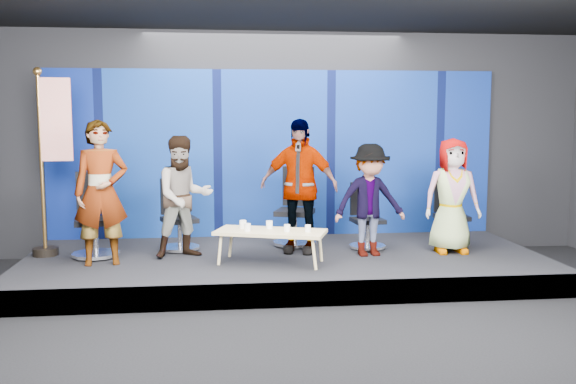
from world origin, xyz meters
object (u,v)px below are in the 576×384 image
panelist_b (184,197)px  chair_e (450,223)px  panelist_a (101,193)px  panelist_e (452,196)px  mug_c (269,225)px  flag_stand (51,157)px  mug_d (287,228)px  mug_b (247,227)px  chair_b (179,226)px  chair_a (95,229)px  mug_a (243,224)px  chair_d (366,227)px  chair_c (296,220)px  panelist_d (370,200)px  coffee_table (271,233)px  mug_e (308,228)px  panelist_c (299,186)px

panelist_b → chair_e: 3.89m
panelist_a → panelist_e: bearing=-7.4°
chair_e → mug_c: bearing=-162.8°
mug_c → flag_stand: size_ratio=0.04×
mug_d → flag_stand: size_ratio=0.04×
panelist_b → mug_b: bearing=-50.5°
chair_b → mug_c: size_ratio=10.07×
chair_a → mug_c: 2.38m
panelist_b → flag_stand: (-1.76, 0.30, 0.52)m
chair_b → mug_a: 1.19m
chair_e → mug_b: chair_e is taller
panelist_a → chair_d: panelist_a is taller
panelist_a → chair_d: (3.59, 0.61, -0.61)m
chair_a → mug_c: (2.32, -0.52, 0.10)m
panelist_a → chair_c: 2.83m
panelist_d → chair_a: bearing=168.4°
panelist_b → chair_d: panelist_b is taller
chair_c → chair_e: 2.27m
panelist_b → mug_d: size_ratio=17.95×
panelist_b → panelist_d: (2.49, -0.19, -0.05)m
flag_stand → panelist_a: bearing=-46.1°
mug_a → panelist_d: bearing=3.8°
chair_c → flag_stand: 3.50m
mug_b → mug_d: bearing=-9.8°
chair_b → mug_d: chair_b is taller
chair_d → mug_c: (-1.46, -0.65, 0.17)m
chair_c → chair_e: (2.26, -0.29, -0.05)m
panelist_a → panelist_e: (4.69, 0.19, -0.13)m
chair_d → mug_b: size_ratio=9.44×
panelist_e → chair_b: bearing=173.6°
chair_b → chair_e: size_ratio=1.03×
mug_d → flag_stand: (-3.09, 0.92, 0.87)m
panelist_d → coffee_table: size_ratio=1.01×
mug_c → mug_d: bearing=-52.1°
panelist_e → mug_e: 2.18m
chair_a → chair_c: chair_c is taller
panelist_c → coffee_table: panelist_c is taller
panelist_b → coffee_table: (1.12, -0.51, -0.42)m
chair_a → coffee_table: bearing=-25.8°
panelist_c → panelist_e: size_ratio=1.17×
panelist_d → chair_e: panelist_d is taller
chair_c → chair_d: chair_c is taller
chair_b → mug_a: (0.88, -0.80, 0.15)m
chair_d → flag_stand: 4.46m
chair_e → flag_stand: 5.70m
panelist_c → mug_d: bearing=-88.9°
chair_b → mug_a: bearing=-60.1°
chair_b → chair_e: bearing=-19.9°
panelist_d → chair_b: bearing=159.2°
chair_a → panelist_c: (2.77, -0.04, 0.55)m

